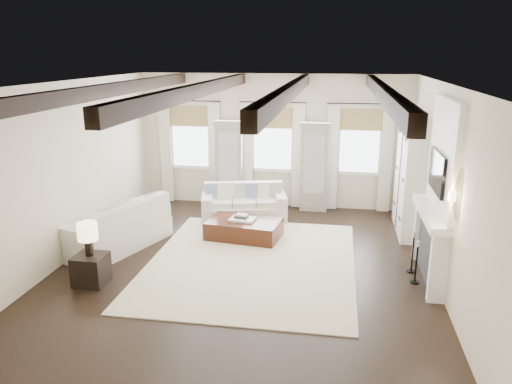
% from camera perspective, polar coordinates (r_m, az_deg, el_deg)
% --- Properties ---
extents(ground, '(7.50, 7.50, 0.00)m').
position_cam_1_polar(ground, '(9.01, -1.29, -8.43)').
color(ground, black).
rests_on(ground, ground).
extents(room_shell, '(6.54, 7.54, 3.22)m').
position_cam_1_polar(room_shell, '(9.18, 4.29, 4.40)').
color(room_shell, beige).
rests_on(room_shell, ground).
extents(area_rug, '(3.67, 4.45, 0.02)m').
position_cam_1_polar(area_rug, '(9.14, -0.48, -7.99)').
color(area_rug, beige).
rests_on(area_rug, ground).
extents(sofa_back, '(2.02, 1.25, 0.81)m').
position_cam_1_polar(sofa_back, '(11.33, -1.40, -1.50)').
color(sofa_back, silver).
rests_on(sofa_back, ground).
extents(sofa_left, '(1.66, 2.38, 0.93)m').
position_cam_1_polar(sofa_left, '(10.00, -15.35, -4.18)').
color(sofa_left, silver).
rests_on(sofa_left, ground).
extents(ottoman, '(1.55, 1.09, 0.38)m').
position_cam_1_polar(ottoman, '(10.23, -1.37, -4.26)').
color(ottoman, black).
rests_on(ottoman, ground).
extents(tray, '(0.55, 0.44, 0.04)m').
position_cam_1_polar(tray, '(10.17, -1.55, -3.12)').
color(tray, white).
rests_on(tray, ottoman).
extents(book_lower, '(0.28, 0.23, 0.04)m').
position_cam_1_polar(book_lower, '(10.20, -1.65, -2.84)').
color(book_lower, '#262628').
rests_on(book_lower, tray).
extents(book_upper, '(0.24, 0.20, 0.03)m').
position_cam_1_polar(book_upper, '(10.19, -1.64, -2.63)').
color(book_upper, beige).
rests_on(book_upper, book_lower).
extents(side_table_front, '(0.50, 0.50, 0.50)m').
position_cam_1_polar(side_table_front, '(8.70, -18.33, -8.39)').
color(side_table_front, black).
rests_on(side_table_front, ground).
extents(lamp_front, '(0.32, 0.32, 0.56)m').
position_cam_1_polar(lamp_front, '(8.47, -18.70, -4.50)').
color(lamp_front, black).
rests_on(lamp_front, side_table_front).
extents(side_table_back, '(0.38, 0.38, 0.57)m').
position_cam_1_polar(side_table_back, '(12.54, -3.06, -0.02)').
color(side_table_back, black).
rests_on(side_table_back, ground).
extents(lamp_back, '(0.34, 0.34, 0.59)m').
position_cam_1_polar(lamp_back, '(12.38, -3.10, 3.03)').
color(lamp_back, black).
rests_on(lamp_back, side_table_back).
extents(candlestick_near, '(0.15, 0.15, 0.74)m').
position_cam_1_polar(candlestick_near, '(8.67, 17.82, -8.02)').
color(candlestick_near, black).
rests_on(candlestick_near, ground).
extents(candlestick_far, '(0.15, 0.15, 0.74)m').
position_cam_1_polar(candlestick_far, '(9.06, 17.45, -6.93)').
color(candlestick_far, black).
rests_on(candlestick_far, ground).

